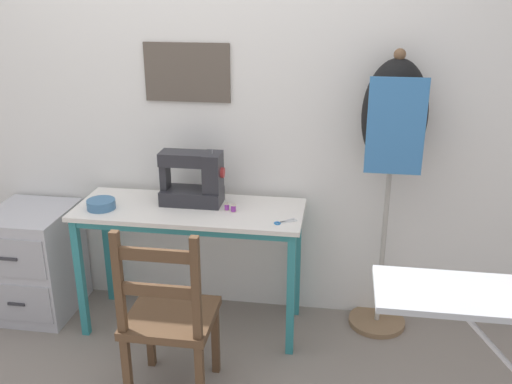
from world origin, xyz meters
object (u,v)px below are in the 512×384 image
object	(u,v)px
fabric_bowl	(101,204)
thread_spool_near_machine	(227,207)
scissors	(282,222)
dress_form	(393,132)
thread_spool_mid_table	(233,208)
sewing_machine	(195,180)
wooden_chair	(169,319)
filing_cabinet	(35,261)

from	to	relation	value
fabric_bowl	thread_spool_near_machine	bearing A→B (deg)	6.76
scissors	dress_form	bearing A→B (deg)	27.32
thread_spool_mid_table	sewing_machine	bearing A→B (deg)	158.81
thread_spool_near_machine	wooden_chair	distance (m)	0.69
filing_cabinet	dress_form	world-z (taller)	dress_form
sewing_machine	thread_spool_near_machine	xyz separation A→B (m)	(0.19, -0.07, -0.12)
thread_spool_near_machine	thread_spool_mid_table	world-z (taller)	thread_spool_mid_table
sewing_machine	thread_spool_near_machine	size ratio (longest dim) A/B	8.85
sewing_machine	wooden_chair	size ratio (longest dim) A/B	0.38
scissors	wooden_chair	distance (m)	0.73
sewing_machine	scissors	distance (m)	0.55
wooden_chair	filing_cabinet	size ratio (longest dim) A/B	1.41
fabric_bowl	filing_cabinet	xyz separation A→B (m)	(-0.49, 0.10, -0.43)
scissors	thread_spool_near_machine	bearing A→B (deg)	158.49
sewing_machine	wooden_chair	bearing A→B (deg)	-87.49
thread_spool_near_machine	fabric_bowl	bearing A→B (deg)	-173.24
thread_spool_mid_table	fabric_bowl	bearing A→B (deg)	-174.85
scissors	wooden_chair	xyz separation A→B (m)	(-0.46, -0.47, -0.31)
thread_spool_near_machine	filing_cabinet	xyz separation A→B (m)	(-1.16, 0.02, -0.42)
dress_form	fabric_bowl	bearing A→B (deg)	-171.17
wooden_chair	filing_cabinet	distance (m)	1.18
fabric_bowl	wooden_chair	world-z (taller)	wooden_chair
sewing_machine	filing_cabinet	size ratio (longest dim) A/B	0.54
thread_spool_near_machine	dress_form	bearing A→B (deg)	10.45
thread_spool_mid_table	wooden_chair	size ratio (longest dim) A/B	0.04
scissors	wooden_chair	world-z (taller)	wooden_chair
sewing_machine	thread_spool_near_machine	world-z (taller)	sewing_machine
thread_spool_near_machine	wooden_chair	xyz separation A→B (m)	(-0.16, -0.59, -0.33)
filing_cabinet	wooden_chair	bearing A→B (deg)	-31.16
scissors	thread_spool_near_machine	xyz separation A→B (m)	(-0.31, 0.12, 0.02)
thread_spool_mid_table	filing_cabinet	world-z (taller)	thread_spool_mid_table
fabric_bowl	wooden_chair	xyz separation A→B (m)	(0.51, -0.51, -0.33)
wooden_chair	dress_form	size ratio (longest dim) A/B	0.58
wooden_chair	dress_form	world-z (taller)	dress_form
fabric_bowl	thread_spool_mid_table	world-z (taller)	fabric_bowl
sewing_machine	scissors	world-z (taller)	sewing_machine
scissors	thread_spool_near_machine	size ratio (longest dim) A/B	2.95
scissors	thread_spool_mid_table	size ratio (longest dim) A/B	2.86
filing_cabinet	dress_form	size ratio (longest dim) A/B	0.41
sewing_machine	wooden_chair	xyz separation A→B (m)	(0.03, -0.66, -0.44)
fabric_bowl	scissors	distance (m)	0.98
sewing_machine	thread_spool_mid_table	world-z (taller)	sewing_machine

